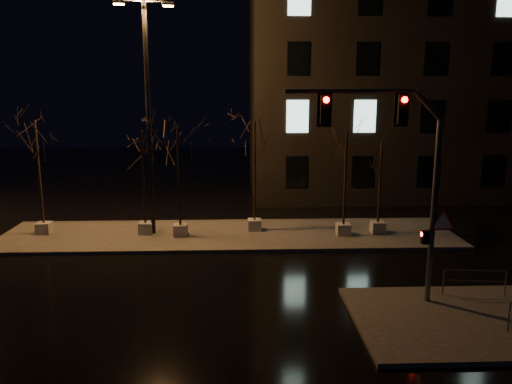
{
  "coord_description": "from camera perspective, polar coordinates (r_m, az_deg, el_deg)",
  "views": [
    {
      "loc": [
        0.43,
        -17.5,
        7.05
      ],
      "look_at": [
        1.22,
        3.13,
        2.8
      ],
      "focal_mm": 35.0,
      "sensor_mm": 36.0,
      "label": 1
    }
  ],
  "objects": [
    {
      "name": "tree_4",
      "position": [
        23.83,
        10.24,
        4.17
      ],
      "size": [
        1.8,
        1.8,
        5.12
      ],
      "color": "#B0AEA5",
      "rests_on": "median"
    },
    {
      "name": "tree_5",
      "position": [
        24.62,
        14.08,
        3.13
      ],
      "size": [
        1.8,
        1.8,
        4.49
      ],
      "color": "#B0AEA5",
      "rests_on": "median"
    },
    {
      "name": "building",
      "position": [
        38.01,
        19.14,
        11.68
      ],
      "size": [
        25.0,
        12.0,
        15.0
      ],
      "primitive_type": "cube",
      "color": "black",
      "rests_on": "ground"
    },
    {
      "name": "tree_2",
      "position": [
        23.56,
        -8.89,
        4.63
      ],
      "size": [
        1.8,
        1.8,
        5.38
      ],
      "color": "#B0AEA5",
      "rests_on": "median"
    },
    {
      "name": "tree_1",
      "position": [
        24.27,
        -12.85,
        4.26
      ],
      "size": [
        1.8,
        1.8,
        5.15
      ],
      "color": "#B0AEA5",
      "rests_on": "median"
    },
    {
      "name": "tree_3",
      "position": [
        24.21,
        -0.16,
        5.26
      ],
      "size": [
        1.8,
        1.8,
        5.55
      ],
      "color": "#B0AEA5",
      "rests_on": "median"
    },
    {
      "name": "streetlight_main",
      "position": [
        24.05,
        -12.24,
        9.86
      ],
      "size": [
        2.71,
        0.83,
        10.86
      ],
      "rotation": [
        0.0,
        0.0,
        0.2
      ],
      "color": "black",
      "rests_on": "median"
    },
    {
      "name": "sidewalk_corner",
      "position": [
        17.17,
        23.02,
        -13.32
      ],
      "size": [
        7.0,
        5.0,
        0.15
      ],
      "primitive_type": "cube",
      "color": "#43403B",
      "rests_on": "ground"
    },
    {
      "name": "guard_rail_a",
      "position": [
        18.74,
        23.72,
        -9.06
      ],
      "size": [
        2.1,
        0.28,
        0.91
      ],
      "rotation": [
        0.0,
        0.0,
        -0.11
      ],
      "color": "#56585D",
      "rests_on": "sidewalk_corner"
    },
    {
      "name": "ground",
      "position": [
        18.88,
        -3.38,
        -10.33
      ],
      "size": [
        90.0,
        90.0,
        0.0
      ],
      "primitive_type": "plane",
      "color": "black",
      "rests_on": "ground"
    },
    {
      "name": "median",
      "position": [
        24.52,
        -3.11,
        -4.92
      ],
      "size": [
        22.0,
        5.0,
        0.15
      ],
      "primitive_type": "cube",
      "color": "#43403B",
      "rests_on": "ground"
    },
    {
      "name": "traffic_signal_mast",
      "position": [
        16.34,
        16.34,
        2.87
      ],
      "size": [
        5.67,
        0.24,
        6.92
      ],
      "rotation": [
        0.0,
        0.0,
        0.01
      ],
      "color": "#56585D",
      "rests_on": "sidewalk_corner"
    },
    {
      "name": "tree_0",
      "position": [
        25.79,
        -23.76,
        4.84
      ],
      "size": [
        1.8,
        1.8,
        5.66
      ],
      "color": "#B0AEA5",
      "rests_on": "median"
    }
  ]
}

